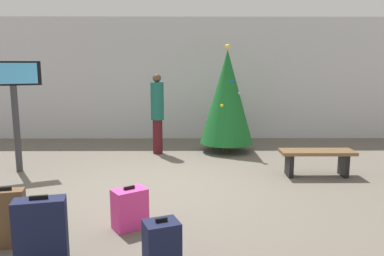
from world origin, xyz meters
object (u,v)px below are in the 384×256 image
Objects in this scene: holiday_tree at (227,97)px; suitcase_0 at (162,249)px; suitcase_3 at (7,218)px; suitcase_1 at (41,232)px; traveller_0 at (157,111)px; suitcase_2 at (130,209)px; flight_info_kiosk at (14,95)px; waiting_bench at (317,157)px.

holiday_tree reaches higher than suitcase_0.
suitcase_3 is at bearing -121.87° from holiday_tree.
traveller_0 is at bearing 80.87° from suitcase_1.
suitcase_2 is (-0.02, -4.02, -0.72)m from traveller_0.
suitcase_2 is at bearing -45.51° from flight_info_kiosk.
holiday_tree reaches higher than traveller_0.
suitcase_1 is 1.36× the size of suitcase_2.
suitcase_0 is (0.46, -5.11, -0.70)m from traveller_0.
flight_info_kiosk is 2.97m from traveller_0.
suitcase_1 is at bearing -131.17° from suitcase_2.
traveller_0 is (2.53, 1.47, -0.50)m from flight_info_kiosk.
traveller_0 is 3.34× the size of suitcase_2.
flight_info_kiosk is 3.00× the size of suitcase_3.
flight_info_kiosk is at bearing 129.35° from suitcase_0.
suitcase_2 is (-1.61, -4.21, -1.03)m from holiday_tree.
suitcase_2 is at bearing 48.83° from suitcase_1.
flight_info_kiosk reaches higher than suitcase_2.
waiting_bench is at bearing 51.87° from suitcase_0.
holiday_tree is 4.19× the size of suitcase_0.
suitcase_0 is (2.99, -3.65, -1.20)m from flight_info_kiosk.
suitcase_3 is at bearing -68.17° from flight_info_kiosk.
flight_info_kiosk is 3.53× the size of suitcase_0.
suitcase_0 is 0.80× the size of suitcase_1.
suitcase_1 is at bearing -141.11° from waiting_bench.
suitcase_0 is at bearing -50.65° from flight_info_kiosk.
suitcase_3 is at bearing 160.88° from suitcase_0.
holiday_tree is 1.19× the size of flight_info_kiosk.
holiday_tree is 5.69m from suitcase_1.
flight_info_kiosk is 4.86m from suitcase_0.
suitcase_1 is (-3.84, -3.10, -0.00)m from waiting_bench.
suitcase_0 reaches higher than waiting_bench.
suitcase_2 reaches higher than waiting_bench.
suitcase_1 is 1.06× the size of suitcase_3.
flight_info_kiosk is at bearing 116.97° from suitcase_1.
suitcase_3 is (-1.30, -0.47, 0.08)m from suitcase_2.
suitcase_2 is at bearing -144.15° from waiting_bench.
suitcase_2 is 1.38m from suitcase_3.
suitcase_1 is (-1.24, 0.21, 0.08)m from suitcase_0.
traveller_0 is 2.61× the size of suitcase_3.
flight_info_kiosk is 1.56× the size of waiting_bench.
waiting_bench is (1.47, -1.98, -0.93)m from holiday_tree.
waiting_bench is at bearing 38.89° from suitcase_1.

